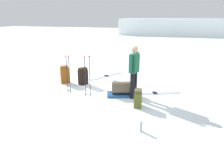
{
  "coord_description": "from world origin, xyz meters",
  "views": [
    {
      "loc": [
        1.87,
        -6.29,
        2.57
      ],
      "look_at": [
        0.0,
        0.0,
        0.7
      ],
      "focal_mm": 32.15,
      "sensor_mm": 36.0,
      "label": 1
    }
  ],
  "objects_px": {
    "ski_pair_near": "(155,93)",
    "ski_poles_planted_far": "(68,72)",
    "backpack_small_spare": "(138,98)",
    "ski_poles_planted_near": "(87,75)",
    "thermos_bottle": "(141,126)",
    "ski_pair_far": "(106,76)",
    "sleeping_mat_rolled": "(119,84)",
    "gear_sled": "(123,89)",
    "skier_standing": "(134,69)",
    "backpack_large_dark": "(65,75)",
    "backpack_bright": "(83,76)"
  },
  "relations": [
    {
      "from": "ski_pair_near",
      "to": "ski_poles_planted_far",
      "type": "height_order",
      "value": "ski_poles_planted_far"
    },
    {
      "from": "ski_pair_near",
      "to": "backpack_small_spare",
      "type": "xyz_separation_m",
      "value": [
        -0.4,
        -1.2,
        0.25
      ]
    },
    {
      "from": "ski_poles_planted_near",
      "to": "thermos_bottle",
      "type": "relative_size",
      "value": 5.28
    },
    {
      "from": "thermos_bottle",
      "to": "ski_poles_planted_far",
      "type": "bearing_deg",
      "value": 147.33
    },
    {
      "from": "ski_pair_far",
      "to": "ski_poles_planted_far",
      "type": "distance_m",
      "value": 2.39
    },
    {
      "from": "backpack_small_spare",
      "to": "ski_poles_planted_far",
      "type": "bearing_deg",
      "value": 168.93
    },
    {
      "from": "ski_pair_far",
      "to": "sleeping_mat_rolled",
      "type": "relative_size",
      "value": 2.98
    },
    {
      "from": "ski_poles_planted_near",
      "to": "gear_sled",
      "type": "bearing_deg",
      "value": 20.23
    },
    {
      "from": "ski_poles_planted_near",
      "to": "sleeping_mat_rolled",
      "type": "distance_m",
      "value": 1.63
    },
    {
      "from": "skier_standing",
      "to": "backpack_large_dark",
      "type": "distance_m",
      "value": 3.04
    },
    {
      "from": "backpack_large_dark",
      "to": "backpack_bright",
      "type": "distance_m",
      "value": 0.77
    },
    {
      "from": "gear_sled",
      "to": "sleeping_mat_rolled",
      "type": "bearing_deg",
      "value": 112.81
    },
    {
      "from": "ski_pair_near",
      "to": "backpack_large_dark",
      "type": "height_order",
      "value": "backpack_large_dark"
    },
    {
      "from": "backpack_small_spare",
      "to": "thermos_bottle",
      "type": "xyz_separation_m",
      "value": [
        0.29,
        -1.31,
        -0.13
      ]
    },
    {
      "from": "ski_poles_planted_far",
      "to": "thermos_bottle",
      "type": "distance_m",
      "value": 3.39
    },
    {
      "from": "ski_poles_planted_far",
      "to": "sleeping_mat_rolled",
      "type": "distance_m",
      "value": 1.99
    },
    {
      "from": "ski_pair_near",
      "to": "backpack_bright",
      "type": "bearing_deg",
      "value": 175.98
    },
    {
      "from": "sleeping_mat_rolled",
      "to": "thermos_bottle",
      "type": "xyz_separation_m",
      "value": [
        1.3,
        -2.92,
        0.04
      ]
    },
    {
      "from": "backpack_bright",
      "to": "sleeping_mat_rolled",
      "type": "distance_m",
      "value": 1.42
    },
    {
      "from": "backpack_large_dark",
      "to": "sleeping_mat_rolled",
      "type": "bearing_deg",
      "value": 7.0
    },
    {
      "from": "ski_pair_far",
      "to": "gear_sled",
      "type": "xyz_separation_m",
      "value": [
        1.23,
        -1.97,
        0.21
      ]
    },
    {
      "from": "ski_pair_far",
      "to": "thermos_bottle",
      "type": "xyz_separation_m",
      "value": [
        2.14,
        -3.98,
        0.12
      ]
    },
    {
      "from": "ski_pair_far",
      "to": "thermos_bottle",
      "type": "height_order",
      "value": "thermos_bottle"
    },
    {
      "from": "ski_pair_near",
      "to": "ski_poles_planted_far",
      "type": "bearing_deg",
      "value": -166.38
    },
    {
      "from": "skier_standing",
      "to": "thermos_bottle",
      "type": "distance_m",
      "value": 2.21
    },
    {
      "from": "backpack_bright",
      "to": "ski_poles_planted_near",
      "type": "xyz_separation_m",
      "value": [
        0.67,
        -1.09,
        0.43
      ]
    },
    {
      "from": "ski_poles_planted_near",
      "to": "thermos_bottle",
      "type": "height_order",
      "value": "ski_poles_planted_near"
    },
    {
      "from": "ski_poles_planted_far",
      "to": "ski_pair_near",
      "type": "bearing_deg",
      "value": 13.62
    },
    {
      "from": "skier_standing",
      "to": "sleeping_mat_rolled",
      "type": "relative_size",
      "value": 3.09
    },
    {
      "from": "ski_pair_far",
      "to": "gear_sled",
      "type": "relative_size",
      "value": 1.44
    },
    {
      "from": "skier_standing",
      "to": "ski_poles_planted_near",
      "type": "relative_size",
      "value": 1.24
    },
    {
      "from": "backpack_large_dark",
      "to": "backpack_bright",
      "type": "xyz_separation_m",
      "value": [
        0.77,
        0.04,
        -0.01
      ]
    },
    {
      "from": "ski_pair_far",
      "to": "backpack_small_spare",
      "type": "bearing_deg",
      "value": -55.37
    },
    {
      "from": "backpack_small_spare",
      "to": "gear_sled",
      "type": "xyz_separation_m",
      "value": [
        -0.62,
        0.71,
        -0.04
      ]
    },
    {
      "from": "ski_pair_far",
      "to": "ski_poles_planted_near",
      "type": "relative_size",
      "value": 1.19
    },
    {
      "from": "ski_poles_planted_near",
      "to": "thermos_bottle",
      "type": "distance_m",
      "value": 2.65
    },
    {
      "from": "ski_pair_near",
      "to": "thermos_bottle",
      "type": "relative_size",
      "value": 6.73
    },
    {
      "from": "ski_pair_far",
      "to": "thermos_bottle",
      "type": "relative_size",
      "value": 6.31
    },
    {
      "from": "backpack_bright",
      "to": "backpack_small_spare",
      "type": "distance_m",
      "value": 2.76
    },
    {
      "from": "ski_pair_far",
      "to": "backpack_large_dark",
      "type": "relative_size",
      "value": 2.35
    },
    {
      "from": "ski_pair_far",
      "to": "backpack_small_spare",
      "type": "height_order",
      "value": "backpack_small_spare"
    },
    {
      "from": "backpack_bright",
      "to": "sleeping_mat_rolled",
      "type": "relative_size",
      "value": 1.22
    },
    {
      "from": "gear_sled",
      "to": "thermos_bottle",
      "type": "relative_size",
      "value": 4.39
    },
    {
      "from": "skier_standing",
      "to": "gear_sled",
      "type": "height_order",
      "value": "skier_standing"
    },
    {
      "from": "gear_sled",
      "to": "sleeping_mat_rolled",
      "type": "xyz_separation_m",
      "value": [
        -0.38,
        0.91,
        -0.13
      ]
    },
    {
      "from": "backpack_small_spare",
      "to": "skier_standing",
      "type": "bearing_deg",
      "value": 111.11
    },
    {
      "from": "ski_pair_near",
      "to": "backpack_large_dark",
      "type": "distance_m",
      "value": 3.57
    },
    {
      "from": "ski_pair_near",
      "to": "backpack_small_spare",
      "type": "relative_size",
      "value": 3.28
    },
    {
      "from": "gear_sled",
      "to": "sleeping_mat_rolled",
      "type": "height_order",
      "value": "gear_sled"
    },
    {
      "from": "gear_sled",
      "to": "thermos_bottle",
      "type": "height_order",
      "value": "gear_sled"
    }
  ]
}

